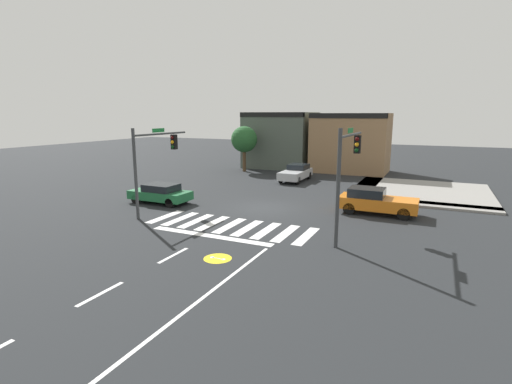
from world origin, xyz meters
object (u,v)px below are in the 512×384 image
(traffic_signal_southeast, at_px, (348,162))
(car_orange, at_px, (375,201))
(roadside_tree, at_px, (244,140))
(traffic_signal_southwest, at_px, (155,154))
(car_silver, at_px, (296,173))
(car_green, at_px, (160,193))

(traffic_signal_southeast, bearing_deg, car_orange, -7.69)
(traffic_signal_southeast, relative_size, roadside_tree, 1.13)
(traffic_signal_southwest, relative_size, car_silver, 1.13)
(car_orange, height_order, roadside_tree, roadside_tree)
(car_silver, distance_m, car_orange, 12.44)
(traffic_signal_southwest, xyz_separation_m, traffic_signal_southeast, (11.57, 0.15, 0.12))
(car_green, xyz_separation_m, roadside_tree, (-1.58, 15.75, 2.68))
(car_green, bearing_deg, traffic_signal_southeast, 171.59)
(car_green, height_order, car_silver, car_silver)
(traffic_signal_southeast, height_order, car_silver, traffic_signal_southeast)
(traffic_signal_southwest, xyz_separation_m, car_orange, (12.27, 5.36, -2.83))
(traffic_signal_southwest, relative_size, car_orange, 1.14)
(car_silver, height_order, car_orange, car_orange)
(car_green, relative_size, roadside_tree, 0.88)
(roadside_tree, bearing_deg, car_silver, -25.00)
(car_silver, xyz_separation_m, car_orange, (8.35, -9.22, 0.05))
(car_green, distance_m, car_orange, 14.10)
(car_green, bearing_deg, car_silver, -113.19)
(car_green, xyz_separation_m, car_orange, (13.71, 3.29, 0.11))
(traffic_signal_southwest, distance_m, roadside_tree, 18.08)
(traffic_signal_southeast, distance_m, car_silver, 16.60)
(roadside_tree, bearing_deg, car_green, -84.27)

